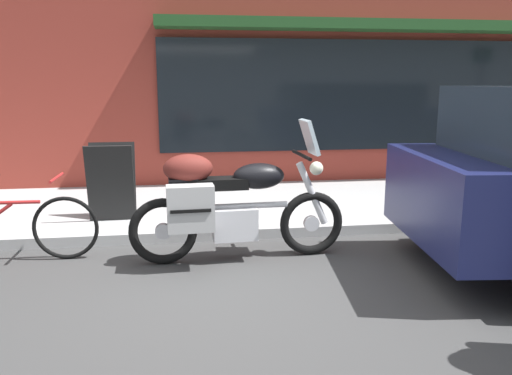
# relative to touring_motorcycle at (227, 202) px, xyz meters

# --- Properties ---
(ground_plane) EXTENTS (80.00, 80.00, 0.00)m
(ground_plane) POSITION_rel_touring_motorcycle_xyz_m (0.01, -0.57, -0.61)
(ground_plane) COLOR #393939
(touring_motorcycle) EXTENTS (2.19, 0.73, 1.41)m
(touring_motorcycle) POSITION_rel_touring_motorcycle_xyz_m (0.00, 0.00, 0.00)
(touring_motorcycle) COLOR black
(touring_motorcycle) RESTS_ON ground_plane
(parked_bicycle) EXTENTS (1.67, 0.48, 0.92)m
(parked_bicycle) POSITION_rel_touring_motorcycle_xyz_m (-2.13, 0.30, -0.25)
(parked_bicycle) COLOR black
(parked_bicycle) RESTS_ON ground_plane
(sandwich_board_sign) EXTENTS (0.55, 0.41, 0.93)m
(sandwich_board_sign) POSITION_rel_touring_motorcycle_xyz_m (-1.28, 1.35, -0.02)
(sandwich_board_sign) COLOR black
(sandwich_board_sign) RESTS_ON sidewalk_curb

